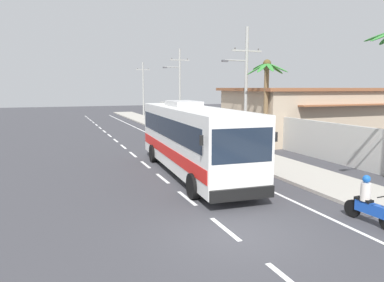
{
  "coord_description": "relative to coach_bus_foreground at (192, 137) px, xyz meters",
  "views": [
    {
      "loc": [
        -4.9,
        -9.2,
        4.4
      ],
      "look_at": [
        1.71,
        7.88,
        1.7
      ],
      "focal_mm": 34.07,
      "sensor_mm": 36.0,
      "label": 1
    }
  ],
  "objects": [
    {
      "name": "sidewalk_kerb",
      "position": [
        5.1,
        2.09,
        -1.85
      ],
      "size": [
        3.2,
        90.0,
        0.14
      ],
      "primitive_type": "cube",
      "color": "#A8A399",
      "rests_on": "ground"
    },
    {
      "name": "pedestrian_far_walk",
      "position": [
        4.37,
        8.15,
        -0.94
      ],
      "size": [
        0.36,
        0.36,
        1.6
      ],
      "rotation": [
        0.0,
        0.0,
        1.39
      ],
      "color": "red",
      "rests_on": "sidewalk_kerb"
    },
    {
      "name": "lane_markings",
      "position": [
        0.52,
        6.82,
        -1.91
      ],
      "size": [
        3.89,
        71.0,
        0.01
      ],
      "color": "white",
      "rests_on": "ground"
    },
    {
      "name": "pedestrian_near_kerb",
      "position": [
        4.27,
        12.08,
        -0.82
      ],
      "size": [
        0.36,
        0.36,
        1.81
      ],
      "rotation": [
        0.0,
        0.0,
        5.32
      ],
      "color": "navy",
      "rests_on": "sidewalk_kerb"
    },
    {
      "name": "palm_second",
      "position": [
        7.62,
        5.15,
        2.5
      ],
      "size": [
        2.81,
        3.06,
        6.34
      ],
      "color": "brown",
      "rests_on": "ground"
    },
    {
      "name": "roadside_building",
      "position": [
        14.79,
        8.78,
        0.28
      ],
      "size": [
        14.67,
        9.35,
        4.36
      ],
      "color": "tan",
      "rests_on": "ground"
    },
    {
      "name": "pedestrian_midwalk",
      "position": [
        5.01,
        8.93,
        -0.97
      ],
      "size": [
        0.36,
        0.36,
        1.55
      ],
      "rotation": [
        0.0,
        0.0,
        5.36
      ],
      "color": "black",
      "rests_on": "sidewalk_kerb"
    },
    {
      "name": "utility_pole_distant",
      "position": [
        6.6,
        37.58,
        2.35
      ],
      "size": [
        2.1,
        0.24,
        8.15
      ],
      "color": "#9E9E99",
      "rests_on": "ground"
    },
    {
      "name": "coach_bus_foreground",
      "position": [
        0.0,
        0.0,
        0.0
      ],
      "size": [
        3.47,
        11.94,
        3.68
      ],
      "color": "white",
      "rests_on": "ground"
    },
    {
      "name": "utility_pole_mid",
      "position": [
        6.99,
        7.02,
        2.75
      ],
      "size": [
        3.22,
        0.24,
        8.79
      ],
      "color": "#9E9E99",
      "rests_on": "ground"
    },
    {
      "name": "boundary_wall",
      "position": [
        8.9,
        6.09,
        -0.75
      ],
      "size": [
        0.24,
        60.0,
        2.33
      ],
      "primitive_type": "cube",
      "color": "#B2B2AD",
      "rests_on": "ground"
    },
    {
      "name": "utility_pole_far",
      "position": [
        7.09,
        22.3,
        2.74
      ],
      "size": [
        3.11,
        0.24,
        8.69
      ],
      "color": "#9E9E99",
      "rests_on": "ground"
    },
    {
      "name": "ground_plane",
      "position": [
        -1.7,
        -7.91,
        -1.92
      ],
      "size": [
        160.0,
        160.0,
        0.0
      ],
      "primitive_type": "plane",
      "color": "#3A3A3F"
    },
    {
      "name": "motorcycle_beside_bus",
      "position": [
        2.88,
        -8.53,
        -1.27
      ],
      "size": [
        0.56,
        1.96,
        1.58
      ],
      "color": "black",
      "rests_on": "ground"
    }
  ]
}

